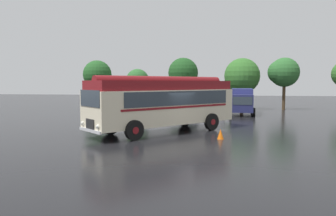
% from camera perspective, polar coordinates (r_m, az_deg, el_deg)
% --- Properties ---
extents(ground_plane, '(120.00, 120.00, 0.00)m').
position_cam_1_polar(ground_plane, '(20.31, 1.18, -4.33)').
color(ground_plane, black).
extents(vintage_bus, '(8.56, 9.13, 3.49)m').
position_cam_1_polar(vintage_bus, '(20.37, -0.67, 1.06)').
color(vintage_bus, beige).
rests_on(vintage_bus, ground).
extents(car_near_left, '(2.42, 4.40, 1.66)m').
position_cam_1_polar(car_near_left, '(33.56, 3.65, 0.59)').
color(car_near_left, '#4C5156').
rests_on(car_near_left, ground).
extents(car_mid_left, '(2.01, 4.22, 1.66)m').
position_cam_1_polar(car_mid_left, '(33.31, 8.18, 0.53)').
color(car_mid_left, silver).
rests_on(car_mid_left, ground).
extents(box_van, '(2.54, 5.85, 2.50)m').
position_cam_1_polar(box_van, '(32.83, 12.75, 1.31)').
color(box_van, navy).
rests_on(box_van, ground).
extents(tree_far_left, '(3.45, 3.45, 5.80)m').
position_cam_1_polar(tree_far_left, '(40.86, -12.17, 5.64)').
color(tree_far_left, '#4C3823').
rests_on(tree_far_left, ground).
extents(tree_left_of_centre, '(2.81, 2.81, 4.77)m').
position_cam_1_polar(tree_left_of_centre, '(40.29, -5.40, 4.83)').
color(tree_left_of_centre, '#4C3823').
rests_on(tree_left_of_centre, ground).
extents(tree_centre, '(3.52, 3.52, 6.01)m').
position_cam_1_polar(tree_centre, '(38.69, 2.62, 6.23)').
color(tree_centre, '#4C3823').
rests_on(tree_centre, ground).
extents(tree_right_of_centre, '(4.05, 4.05, 5.89)m').
position_cam_1_polar(tree_right_of_centre, '(38.71, 12.61, 5.40)').
color(tree_right_of_centre, '#4C3823').
rests_on(tree_right_of_centre, ground).
extents(tree_far_right, '(3.53, 3.31, 5.92)m').
position_cam_1_polar(tree_far_right, '(39.32, 19.36, 5.88)').
color(tree_far_right, '#4C3823').
rests_on(tree_far_right, ground).
extents(traffic_cone, '(0.36, 0.36, 0.55)m').
position_cam_1_polar(traffic_cone, '(18.23, 9.13, -4.52)').
color(traffic_cone, orange).
rests_on(traffic_cone, ground).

